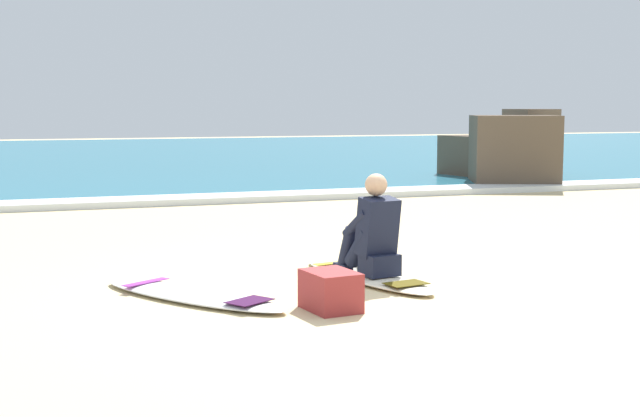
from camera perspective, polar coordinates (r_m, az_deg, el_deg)
The scene contains 8 objects.
ground_plane at distance 7.77m, azimuth 4.70°, elevation -5.57°, with size 80.00×80.00×0.00m, color beige.
sea at distance 28.78m, azimuth -13.74°, elevation 3.25°, with size 80.00×28.00×0.10m, color teal.
breaking_foam at distance 15.28m, azimuth -7.93°, elevation 0.60°, with size 80.00×0.90×0.11m, color white.
surfboard_main at distance 8.43m, azimuth 3.01°, elevation -4.35°, with size 0.87×2.08×0.08m.
surfer_seated at distance 8.28m, azimuth 3.43°, elevation -1.75°, with size 0.45×0.75×0.95m.
surfboard_spare_near at distance 7.66m, azimuth -8.28°, elevation -5.53°, with size 1.55×2.05×0.08m.
rock_outcrop_distant at distance 19.76m, azimuth 12.20°, elevation 3.60°, with size 3.32×3.77×1.58m.
beach_bag at distance 7.14m, azimuth 0.69°, elevation -5.34°, with size 0.36×0.48×0.32m, color maroon.
Camera 1 is at (-3.20, -6.89, 1.64)m, focal length 49.51 mm.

